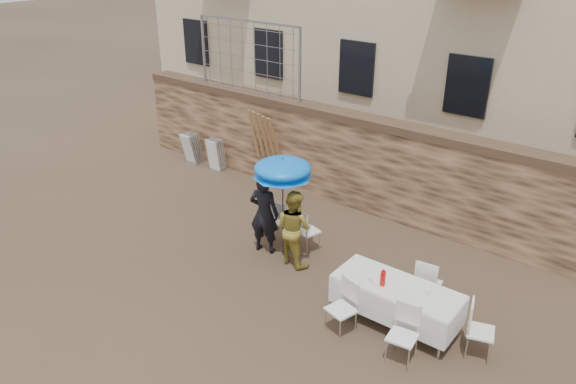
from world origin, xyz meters
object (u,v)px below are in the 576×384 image
Objects in this scene: couple_chair_left at (281,220)px; chair_stack_left at (196,146)px; umbrella at (283,171)px; table_chair_side at (481,330)px; banquet_table at (397,287)px; man_suit at (264,214)px; table_chair_front_right at (402,336)px; woman_dress at (294,228)px; soda_bottle at (383,278)px; table_chair_front_left at (341,308)px; couple_chair_right at (308,230)px; table_chair_back at (428,282)px; chair_stack_right at (219,153)px.

chair_stack_left is at bearing -31.54° from couple_chair_left.
table_chair_side is (4.26, -0.50, -1.37)m from umbrella.
banquet_table is (3.26, -1.05, 0.25)m from couple_chair_left.
table_chair_front_right is (3.76, -1.25, -0.37)m from man_suit.
man_suit is 3.98m from table_chair_front_right.
woman_dress is 6.02× the size of soda_bottle.
banquet_table is 0.99m from table_chair_front_left.
couple_chair_right is at bearing 56.31° from umbrella.
soda_bottle is 0.28× the size of chair_stack_left.
man_suit is 1.09× the size of woman_dress.
man_suit is 0.67m from couple_chair_left.
umbrella is 2.05× the size of table_chair_side.
man_suit is 1.78× the size of table_chair_back.
woman_dress reaches higher than table_chair_front_right.
table_chair_back is at bearing -15.71° from chair_stack_left.
woman_dress is at bearing 110.72° from couple_chair_right.
table_chair_back is 1.00× the size of table_chair_side.
man_suit is 0.81× the size of banquet_table.
umbrella reaches higher than table_chair_back.
man_suit is at bearing -0.99° from table_chair_back.
man_suit reaches higher than table_chair_back.
umbrella reaches higher than woman_dress.
banquet_table is (2.51, -0.50, -0.05)m from woman_dress.
table_chair_front_left is at bearing 95.71° from table_chair_side.
couple_chair_right is 3.55m from table_chair_front_right.
banquet_table is at bearing 70.01° from table_chair_back.
soda_bottle is 1.67m from table_chair_side.
table_chair_front_right is at bearing -56.31° from banquet_table.
table_chair_front_left is at bearing 152.91° from couple_chair_right.
couple_chair_right is (-0.05, 0.55, -0.30)m from woman_dress.
table_chair_side is 9.80m from chair_stack_left.
woman_dress is 0.75× the size of banquet_table.
chair_stack_right is (-4.18, 2.49, -1.39)m from umbrella.
table_chair_front_left is at bearing -123.69° from soda_bottle.
woman_dress is at bearing 164.27° from soda_bottle.
chair_stack_left is (-8.44, 3.84, -0.02)m from table_chair_front_right.
banquet_table is 0.30m from soda_bottle.
chair_stack_right is at bearing -8.94° from couple_chair_right.
chair_stack_right is (-3.78, 2.04, -0.02)m from couple_chair_left.
couple_chair_left is at bearing -105.33° from man_suit.
couple_chair_right and table_chair_side have the same top height.
umbrella is (-0.35, 0.10, 1.07)m from woman_dress.
table_chair_front_right is 1.58m from table_chair_back.
umbrella reaches higher than table_chair_front_right.
soda_bottle is 8.40m from chair_stack_left.
couple_chair_left is (-0.40, 0.45, -1.37)m from umbrella.
table_chair_front_left and table_chair_back have the same top height.
couple_chair_left and table_chair_front_left have the same top height.
woman_dress reaches higher than soda_bottle.
table_chair_front_left is at bearing 155.08° from woman_dress.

